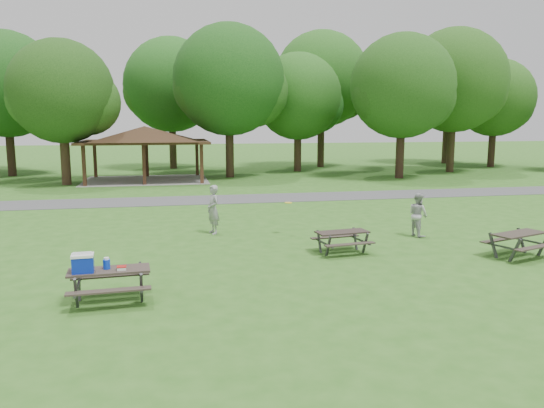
{
  "coord_description": "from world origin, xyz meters",
  "views": [
    {
      "loc": [
        -2.53,
        -13.81,
        4.2
      ],
      "look_at": [
        1.0,
        4.0,
        1.3
      ],
      "focal_mm": 35.0,
      "sensor_mm": 36.0,
      "label": 1
    }
  ],
  "objects_px": {
    "picnic_table_middle": "(342,236)",
    "frisbee_thrower": "(213,209)",
    "frisbee_catcher": "(418,215)",
    "picnic_table_near": "(101,272)"
  },
  "relations": [
    {
      "from": "frisbee_thrower",
      "to": "frisbee_catcher",
      "type": "xyz_separation_m",
      "value": [
        7.25,
        -1.89,
        -0.11
      ]
    },
    {
      "from": "picnic_table_middle",
      "to": "frisbee_thrower",
      "type": "height_order",
      "value": "frisbee_thrower"
    },
    {
      "from": "picnic_table_near",
      "to": "frisbee_thrower",
      "type": "distance_m",
      "value": 7.74
    },
    {
      "from": "picnic_table_near",
      "to": "frisbee_catcher",
      "type": "xyz_separation_m",
      "value": [
        10.44,
        5.17,
        0.06
      ]
    },
    {
      "from": "picnic_table_middle",
      "to": "frisbee_thrower",
      "type": "bearing_deg",
      "value": 135.54
    },
    {
      "from": "picnic_table_middle",
      "to": "frisbee_catcher",
      "type": "distance_m",
      "value": 3.93
    },
    {
      "from": "frisbee_catcher",
      "to": "frisbee_thrower",
      "type": "bearing_deg",
      "value": 61.66
    },
    {
      "from": "picnic_table_near",
      "to": "frisbee_catcher",
      "type": "bearing_deg",
      "value": 26.33
    },
    {
      "from": "picnic_table_middle",
      "to": "frisbee_catcher",
      "type": "height_order",
      "value": "frisbee_catcher"
    },
    {
      "from": "frisbee_catcher",
      "to": "picnic_table_middle",
      "type": "bearing_deg",
      "value": 103.65
    }
  ]
}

